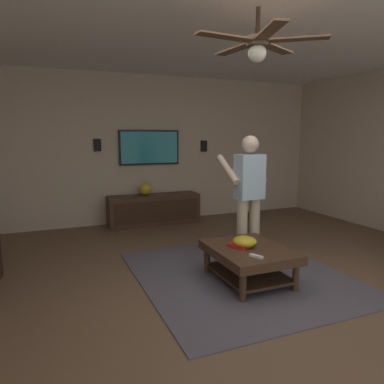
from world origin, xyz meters
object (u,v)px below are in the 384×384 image
(media_console, at_px, (154,209))
(tv, at_px, (149,147))
(ceiling_fan, at_px, (258,44))
(person_standing, at_px, (248,190))
(remote_white, at_px, (256,256))
(book, at_px, (239,245))
(wall_speaker_left, at_px, (204,146))
(coffee_table, at_px, (249,256))
(vase_round, at_px, (146,189))
(bowl, at_px, (245,241))
(wall_speaker_right, at_px, (97,145))

(media_console, xyz_separation_m, tv, (0.24, 0.00, 1.15))
(media_console, height_order, tv, tv)
(media_console, height_order, ceiling_fan, ceiling_fan)
(media_console, relative_size, person_standing, 1.04)
(person_standing, xyz_separation_m, ceiling_fan, (-1.16, 0.64, 1.49))
(media_console, bearing_deg, remote_white, 1.96)
(book, xyz_separation_m, wall_speaker_left, (3.21, -1.01, 1.02))
(coffee_table, xyz_separation_m, remote_white, (-0.31, 0.11, 0.12))
(book, relative_size, wall_speaker_left, 1.00)
(remote_white, xyz_separation_m, vase_round, (3.38, 0.26, 0.25))
(bowl, height_order, book, bowl)
(coffee_table, relative_size, wall_speaker_left, 4.55)
(coffee_table, distance_m, tv, 3.45)
(tv, distance_m, ceiling_fan, 3.87)
(remote_white, bearing_deg, media_console, -23.46)
(wall_speaker_right, relative_size, ceiling_fan, 0.18)
(vase_round, xyz_separation_m, wall_speaker_right, (0.20, 0.81, 0.81))
(wall_speaker_right, bearing_deg, ceiling_fan, -166.31)
(wall_speaker_left, bearing_deg, tv, 90.67)
(tv, relative_size, remote_white, 7.66)
(wall_speaker_right, bearing_deg, media_console, -104.92)
(remote_white, bearing_deg, coffee_table, -44.26)
(tv, distance_m, wall_speaker_right, 0.95)
(tv, height_order, ceiling_fan, ceiling_fan)
(media_console, xyz_separation_m, remote_white, (-3.32, -0.11, 0.14))
(vase_round, bearing_deg, wall_speaker_right, 75.96)
(tv, xyz_separation_m, vase_round, (-0.19, 0.14, -0.76))
(coffee_table, xyz_separation_m, person_standing, (0.68, -0.39, 0.64))
(remote_white, height_order, ceiling_fan, ceiling_fan)
(bowl, relative_size, vase_round, 1.22)
(vase_round, xyz_separation_m, wall_speaker_left, (0.20, -1.27, 0.78))
(wall_speaker_right, height_order, ceiling_fan, ceiling_fan)
(tv, distance_m, person_standing, 2.69)
(bowl, height_order, remote_white, bowl)
(coffee_table, distance_m, media_console, 3.02)
(remote_white, bearing_deg, person_standing, -51.90)
(remote_white, distance_m, vase_round, 3.39)
(person_standing, bearing_deg, wall_speaker_left, -15.57)
(person_standing, relative_size, bowl, 6.11)
(vase_round, bearing_deg, book, -174.93)
(vase_round, bearing_deg, bowl, -173.72)
(ceiling_fan, bearing_deg, wall_speaker_right, 13.69)
(media_console, xyz_separation_m, person_standing, (-2.34, -0.61, 0.66))
(media_console, distance_m, remote_white, 3.33)
(tv, bearing_deg, ceiling_fan, -0.60)
(wall_speaker_right, bearing_deg, tv, -90.79)
(book, relative_size, vase_round, 1.00)
(bowl, bearing_deg, remote_white, 168.09)
(wall_speaker_left, bearing_deg, book, 162.58)
(vase_round, bearing_deg, ceiling_fan, -178.31)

